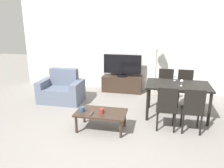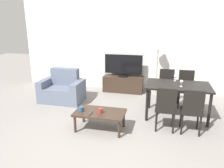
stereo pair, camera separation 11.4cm
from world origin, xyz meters
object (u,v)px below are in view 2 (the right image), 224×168
Objects in this scene: armchair at (62,90)px; coffee_table at (100,114)px; dining_chair_far at (186,87)px; cup_colored_far at (100,111)px; wine_glass_center at (175,77)px; dining_chair_near at (166,107)px; remote_primary at (90,113)px; dining_chair_near_right at (192,109)px; wine_glass_left at (182,82)px; dining_table at (178,88)px; floor_lamp at (158,47)px; tv_stand at (123,84)px; dining_chair_far_left at (166,85)px; tv at (123,65)px; cup_white_near at (81,109)px.

armchair is 1.93m from coffee_table.
coffee_table is at bearing -135.32° from dining_chair_far.
wine_glass_center reaches higher than cup_colored_far.
remote_primary is (-1.40, -0.39, -0.11)m from dining_chair_near.
dining_chair_near_right is 9.36× the size of cup_colored_far.
wine_glass_left and wine_glass_center have the same top height.
dining_table is 1.51× the size of dining_chair_near.
dining_table is 9.35× the size of wine_glass_center.
remote_primary is at bearing -135.40° from dining_chair_far.
floor_lamp is (-0.28, 2.14, 0.88)m from dining_chair_near.
tv_stand is at bearing 128.15° from dining_chair_near_right.
dining_chair_near is 1.09m from wine_glass_center.
coffee_table is at bearing -168.57° from dining_chair_near.
tv_stand is 8.04× the size of wine_glass_left.
remote_primary is 1.55× the size of cup_colored_far.
dining_chair_near_right and dining_chair_far_left have the same top height.
dining_chair_far_left reaches higher than wine_glass_center.
dining_table reaches higher than coffee_table.
coffee_table is at bearing -138.51° from wine_glass_center.
cup_colored_far is 1.81m from wine_glass_left.
dining_chair_far_left reaches higher than dining_table.
tv is 7.64× the size of wine_glass_left.
dining_chair_near_right is at bearing -70.65° from floor_lamp.
dining_chair_far is (1.73, -0.75, 0.26)m from tv_stand.
tv_stand is at bearing 119.64° from dining_chair_near.
cup_colored_far is at bearing -169.55° from dining_chair_near_right.
dining_chair_near is at bearing -116.35° from wine_glass_left.
cup_white_near is (1.07, -1.37, 0.13)m from armchair.
dining_chair_near_right reaches higher than remote_primary.
dining_chair_near is 6.18× the size of wine_glass_left.
tv_stand is (1.43, 1.16, -0.06)m from armchair.
wine_glass_center is at bearing -39.75° from tv.
tv_stand is at bearing 90.00° from tv.
wine_glass_left is 0.43m from wine_glass_center.
cup_white_near is at bearing -178.47° from cup_colored_far.
armchair is 0.82× the size of dining_table.
dining_table is at bearing -44.68° from tv.
dining_chair_near_right is at bearing -90.00° from dining_chair_far.
armchair is 1.74m from cup_white_near.
tv is 1.91m from dining_chair_far.
dining_table is 1.51× the size of dining_chair_far_left.
dining_chair_near_right is 1.53m from dining_chair_far_left.
wine_glass_left is (1.51, 0.91, 0.43)m from cup_colored_far.
dining_table is at bearing -108.20° from dining_chair_far.
remote_primary is at bearing -155.43° from cup_colored_far.
dining_chair_near_right is 1.73m from cup_colored_far.
dining_chair_near_right is 0.55× the size of floor_lamp.
wine_glass_center is (1.44, -1.19, 0.05)m from tv.
tv_stand is 2.46m from coffee_table.
dining_table is 0.78m from dining_chair_near.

